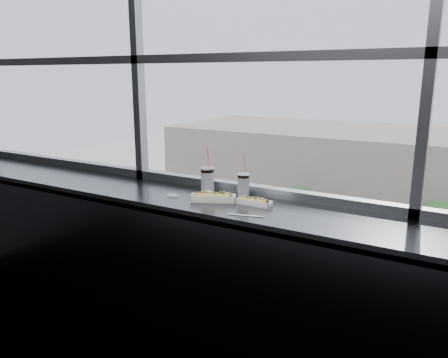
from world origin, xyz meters
The scene contains 18 objects.
wall_back_lower centered at (0.00, 1.50, 0.55)m, with size 6.00×6.00×0.00m, color black.
window_glass centered at (0.00, 1.52, 2.30)m, with size 6.00×6.00×0.00m, color silver.
window_mullions centered at (0.00, 1.50, 2.30)m, with size 6.00×0.08×2.40m, color gray, non-canonical shape.
counter centered at (0.00, 1.23, 1.07)m, with size 6.00×0.55×0.06m, color #53565C.
counter_fascia centered at (0.00, 0.97, 0.55)m, with size 6.00×0.04×1.04m, color #53565C.
hotdog_tray_left centered at (-0.16, 1.20, 1.13)m, with size 0.30×0.21×0.07m.
hotdog_tray_right centered at (0.10, 1.26, 1.12)m, with size 0.22×0.08×0.06m.
soda_cup_left centered at (-0.29, 1.33, 1.20)m, with size 0.10×0.10×0.35m.
soda_cup_right centered at (-0.04, 1.38, 1.19)m, with size 0.08×0.08×0.31m.
loose_straw centered at (0.16, 1.04, 1.10)m, with size 0.01×0.01×0.22m, color white.
wrapper centered at (-0.45, 1.16, 1.11)m, with size 0.09×0.06×0.02m, color silver.
street_asphalt centered at (0.00, 21.50, -10.97)m, with size 80.00×10.00×0.06m, color black.
far_sidewalk centered at (0.00, 29.50, -10.98)m, with size 80.00×6.00×0.04m, color silver.
car_near_b centered at (-6.80, 17.50, -10.01)m, with size 5.56×2.32×1.85m, color black.
car_near_a centered at (-13.64, 17.50, -10.02)m, with size 5.51×2.30×1.84m, color silver.
car_far_a centered at (-10.51, 25.50, -10.01)m, with size 5.56×2.31×1.85m, color black.
tree_left centered at (-9.86, 29.50, -7.83)m, with size 2.99×2.99×4.67m.
tree_center centered at (-0.26, 29.50, -7.67)m, with size 3.14×3.14×4.90m.
Camera 1 is at (1.25, -1.09, 1.89)m, focal length 35.00 mm.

